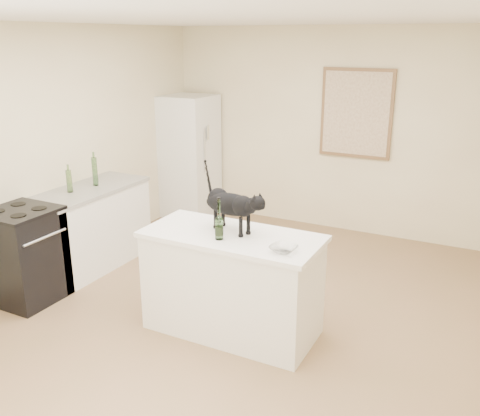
# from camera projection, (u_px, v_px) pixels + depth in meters

# --- Properties ---
(floor) EXTENTS (5.50, 5.50, 0.00)m
(floor) POSITION_uv_depth(u_px,v_px,m) (233.00, 317.00, 4.87)
(floor) COLOR #926C4D
(floor) RESTS_ON ground
(ceiling) EXTENTS (5.50, 5.50, 0.00)m
(ceiling) POSITION_uv_depth(u_px,v_px,m) (232.00, 17.00, 4.07)
(ceiling) COLOR white
(ceiling) RESTS_ON ground
(wall_back) EXTENTS (4.50, 0.00, 4.50)m
(wall_back) POSITION_uv_depth(u_px,v_px,m) (333.00, 131.00, 6.79)
(wall_back) COLOR #FAEFC1
(wall_back) RESTS_ON ground
(wall_left) EXTENTS (0.00, 5.50, 5.50)m
(wall_left) POSITION_uv_depth(u_px,v_px,m) (40.00, 155.00, 5.45)
(wall_left) COLOR #FAEFC1
(wall_left) RESTS_ON ground
(island_base) EXTENTS (1.44, 0.67, 0.86)m
(island_base) POSITION_uv_depth(u_px,v_px,m) (232.00, 285.00, 4.52)
(island_base) COLOR white
(island_base) RESTS_ON floor
(island_top) EXTENTS (1.50, 0.70, 0.04)m
(island_top) POSITION_uv_depth(u_px,v_px,m) (232.00, 236.00, 4.38)
(island_top) COLOR white
(island_top) RESTS_ON island_base
(left_cabinets) EXTENTS (0.60, 1.40, 0.86)m
(left_cabinets) POSITION_uv_depth(u_px,v_px,m) (90.00, 229.00, 5.84)
(left_cabinets) COLOR white
(left_cabinets) RESTS_ON floor
(left_countertop) EXTENTS (0.62, 1.44, 0.04)m
(left_countertop) POSITION_uv_depth(u_px,v_px,m) (86.00, 190.00, 5.70)
(left_countertop) COLOR gray
(left_countertop) RESTS_ON left_cabinets
(stove) EXTENTS (0.60, 0.60, 0.90)m
(stove) POSITION_uv_depth(u_px,v_px,m) (25.00, 256.00, 5.07)
(stove) COLOR black
(stove) RESTS_ON floor
(fridge) EXTENTS (0.68, 0.68, 1.70)m
(fridge) POSITION_uv_depth(u_px,v_px,m) (189.00, 157.00, 7.44)
(fridge) COLOR white
(fridge) RESTS_ON floor
(artwork_frame) EXTENTS (0.90, 0.03, 1.10)m
(artwork_frame) POSITION_uv_depth(u_px,v_px,m) (356.00, 114.00, 6.56)
(artwork_frame) COLOR brown
(artwork_frame) RESTS_ON wall_back
(artwork_canvas) EXTENTS (0.82, 0.00, 1.02)m
(artwork_canvas) POSITION_uv_depth(u_px,v_px,m) (356.00, 114.00, 6.54)
(artwork_canvas) COLOR beige
(artwork_canvas) RESTS_ON wall_back
(black_cat) EXTENTS (0.62, 0.35, 0.42)m
(black_cat) POSITION_uv_depth(u_px,v_px,m) (231.00, 207.00, 4.39)
(black_cat) COLOR black
(black_cat) RESTS_ON island_top
(wine_bottle) EXTENTS (0.07, 0.07, 0.31)m
(wine_bottle) POSITION_uv_depth(u_px,v_px,m) (219.00, 221.00, 4.22)
(wine_bottle) COLOR #295421
(wine_bottle) RESTS_ON island_top
(glass_bowl) EXTENTS (0.22, 0.22, 0.05)m
(glass_bowl) POSITION_uv_depth(u_px,v_px,m) (284.00, 249.00, 4.00)
(glass_bowl) COLOR white
(glass_bowl) RESTS_ON island_top
(fridge_paper) EXTENTS (0.05, 0.15, 0.20)m
(fridge_paper) POSITION_uv_depth(u_px,v_px,m) (209.00, 132.00, 7.15)
(fridge_paper) COLOR beige
(fridge_paper) RESTS_ON fridge
(counter_bottle_cluster) EXTENTS (0.12, 0.39, 0.31)m
(counter_bottle_cluster) POSITION_uv_depth(u_px,v_px,m) (84.00, 176.00, 5.66)
(counter_bottle_cluster) COLOR #1A4E1B
(counter_bottle_cluster) RESTS_ON left_countertop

